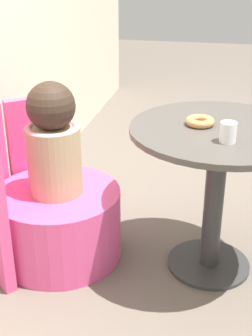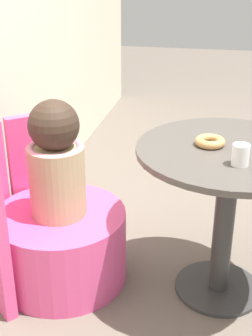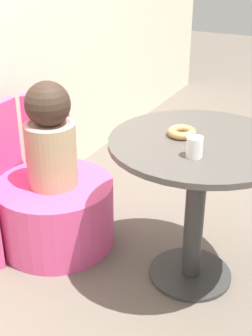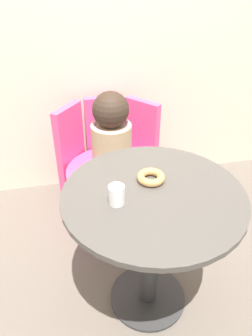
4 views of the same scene
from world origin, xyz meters
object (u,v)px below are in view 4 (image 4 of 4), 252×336
Objects in this scene: tub_chair at (113,191)px; cup at (117,195)px; child_figure at (111,135)px; donut at (151,177)px; round_table at (152,224)px.

tub_chair is 0.94m from cup.
donut is at bearing -84.26° from child_figure.
round_table is 0.80m from tub_chair.
round_table is 0.27m from cup.
child_figure is at bearing 81.86° from cup.
round_table is at bearing 10.66° from cup.
donut is (0.01, 0.09, 0.19)m from round_table.
donut is 0.21m from cup.
cup is (-0.16, -0.03, 0.21)m from round_table.
child_figure reaches higher than cup.
child_figure reaches higher than tub_chair.
tub_chair is at bearing 93.58° from child_figure.
child_figure is 0.77m from cup.
child_figure is 6.52× the size of cup.
child_figure is at bearing -86.42° from tub_chair.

